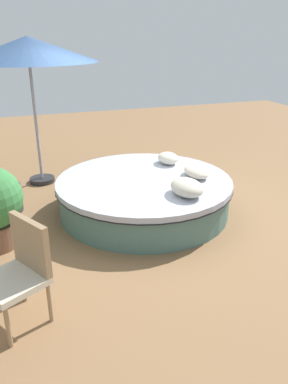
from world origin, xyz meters
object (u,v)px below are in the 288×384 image
(throw_pillow_0, at_px, (187,187))
(round_bed, at_px, (144,195))
(patio_chair, at_px, (21,266))
(patio_umbrella, at_px, (28,50))
(throw_pillow_2, at_px, (168,158))
(side_table, at_px, (5,198))
(throw_pillow_1, at_px, (196,172))

(throw_pillow_0, bearing_deg, round_bed, -155.82)
(round_bed, height_order, throw_pillow_0, throw_pillow_0)
(round_bed, bearing_deg, throw_pillow_0, 24.18)
(round_bed, relative_size, patio_chair, 2.62)
(round_bed, relative_size, patio_umbrella, 1.05)
(throw_pillow_2, bearing_deg, patio_chair, -45.66)
(side_table, bearing_deg, patio_chair, 3.44)
(throw_pillow_0, xyz_separation_m, patio_umbrella, (-2.50, -1.66, 1.61))
(throw_pillow_0, xyz_separation_m, side_table, (-1.43, -2.29, -0.42))
(throw_pillow_1, relative_size, patio_umbrella, 0.21)
(throw_pillow_0, relative_size, patio_chair, 0.55)
(throw_pillow_2, xyz_separation_m, patio_chair, (2.36, -2.41, -0.05))
(throw_pillow_0, distance_m, throw_pillow_2, 1.31)
(throw_pillow_1, distance_m, throw_pillow_2, 0.72)
(throw_pillow_1, relative_size, patio_chair, 0.52)
(patio_umbrella, bearing_deg, throw_pillow_0, 33.56)
(throw_pillow_0, distance_m, patio_chair, 2.39)
(patio_umbrella, relative_size, side_table, 4.93)
(throw_pillow_0, xyz_separation_m, patio_chair, (1.07, -2.14, -0.06))
(round_bed, relative_size, throw_pillow_2, 6.33)
(patio_umbrella, bearing_deg, round_bed, 37.01)
(throw_pillow_0, bearing_deg, side_table, -122.01)
(patio_chair, xyz_separation_m, patio_umbrella, (-3.57, 0.48, 1.67))
(patio_chair, height_order, patio_umbrella, patio_umbrella)
(throw_pillow_0, distance_m, throw_pillow_1, 0.72)
(patio_chair, bearing_deg, round_bed, -73.96)
(throw_pillow_2, distance_m, side_table, 2.60)
(throw_pillow_1, bearing_deg, patio_umbrella, -132.57)
(throw_pillow_2, relative_size, patio_umbrella, 0.17)
(side_table, bearing_deg, throw_pillow_0, 57.99)
(throw_pillow_1, height_order, patio_chair, patio_chair)
(throw_pillow_0, distance_m, patio_umbrella, 3.40)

